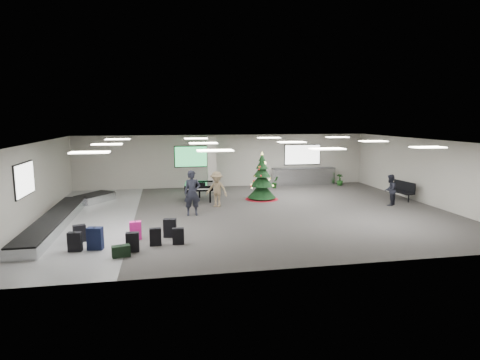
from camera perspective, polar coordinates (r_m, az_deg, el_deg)
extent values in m
plane|color=#363331|center=(18.26, 1.18, -4.55)|extent=(18.00, 18.00, 0.00)
cube|color=#A4A196|center=(24.79, -2.15, 2.75)|extent=(18.00, 0.02, 3.20)
cube|color=#A4A196|center=(11.32, 8.56, -4.68)|extent=(18.00, 0.02, 3.20)
cube|color=#A4A196|center=(18.36, -27.46, -0.39)|extent=(0.02, 14.00, 3.20)
cube|color=#A4A196|center=(21.67, 25.18, 1.03)|extent=(0.02, 14.00, 3.20)
cube|color=silver|center=(17.79, 1.21, 5.53)|extent=(18.00, 14.00, 0.02)
cube|color=gray|center=(18.19, -21.04, -5.19)|extent=(4.00, 14.00, 0.01)
cube|color=#BAB3AA|center=(23.28, -4.07, 2.34)|extent=(0.50, 0.50, 3.20)
cube|color=green|center=(24.49, -6.78, 3.33)|extent=(2.20, 0.08, 1.30)
cube|color=white|center=(25.93, 8.87, 3.59)|extent=(2.40, 0.08, 1.30)
cube|color=white|center=(17.36, -28.31, 0.07)|extent=(0.08, 2.10, 1.30)
cube|color=white|center=(13.62, -20.57, 3.70)|extent=(1.20, 0.60, 0.04)
cube|color=white|center=(17.56, -18.39, 4.84)|extent=(1.20, 0.60, 0.04)
cube|color=white|center=(21.53, -17.00, 5.56)|extent=(1.20, 0.60, 0.04)
cube|color=white|center=(13.52, -3.59, 4.21)|extent=(1.20, 0.60, 0.04)
cube|color=white|center=(17.49, -5.24, 5.24)|extent=(1.20, 0.60, 0.04)
cube|color=white|center=(21.47, -6.28, 5.89)|extent=(1.20, 0.60, 0.04)
cube|color=white|center=(14.57, 12.26, 4.36)|extent=(1.20, 0.60, 0.04)
cube|color=white|center=(18.31, 7.37, 5.37)|extent=(1.20, 0.60, 0.04)
cube|color=white|center=(22.14, 4.15, 6.00)|extent=(1.20, 0.60, 0.04)
cube|color=white|center=(16.55, 25.16, 4.24)|extent=(1.20, 0.60, 0.04)
cube|color=white|center=(19.92, 18.43, 5.26)|extent=(1.20, 0.60, 0.04)
cube|color=white|center=(23.49, 13.68, 5.94)|extent=(1.20, 0.60, 0.04)
cube|color=silver|center=(17.41, -24.90, -5.41)|extent=(1.00, 8.00, 0.38)
cube|color=black|center=(17.36, -24.95, -4.73)|extent=(0.95, 7.90, 0.05)
cube|color=silver|center=(21.65, -19.92, -2.44)|extent=(1.97, 2.21, 0.38)
cube|color=black|center=(21.61, -19.95, -1.90)|extent=(1.87, 2.10, 0.05)
cube|color=silver|center=(25.81, 9.02, 0.49)|extent=(4.00, 0.60, 1.05)
cube|color=#333336|center=(25.74, 9.05, 1.66)|extent=(4.05, 0.65, 0.04)
cube|color=black|center=(13.35, -15.04, -8.52)|extent=(0.41, 0.24, 0.63)
cube|color=black|center=(13.26, -15.10, -7.19)|extent=(0.03, 0.14, 0.02)
cube|color=black|center=(13.80, -11.95, -7.91)|extent=(0.40, 0.23, 0.59)
cube|color=black|center=(13.72, -11.99, -6.69)|extent=(0.04, 0.12, 0.02)
cube|color=#FF219B|center=(14.63, -14.64, -6.95)|extent=(0.42, 0.26, 0.64)
cube|color=black|center=(14.55, -14.69, -5.70)|extent=(0.04, 0.14, 0.02)
cube|color=black|center=(14.63, -9.93, -6.73)|extent=(0.48, 0.32, 0.67)
cube|color=black|center=(14.55, -9.97, -5.43)|extent=(0.06, 0.15, 0.02)
cube|color=black|center=(13.90, -19.90, -7.82)|extent=(0.52, 0.36, 0.74)
cube|color=black|center=(13.80, -19.98, -6.32)|extent=(0.06, 0.17, 0.02)
cube|color=black|center=(13.96, -22.42, -8.12)|extent=(0.44, 0.27, 0.63)
cube|color=black|center=(13.88, -22.50, -6.84)|extent=(0.04, 0.14, 0.02)
cube|color=black|center=(13.01, -16.57, -9.67)|extent=(0.58, 0.39, 0.36)
cube|color=black|center=(12.96, -16.61, -8.89)|extent=(0.06, 0.16, 0.02)
cube|color=black|center=(13.80, -8.77, -7.90)|extent=(0.40, 0.23, 0.56)
cube|color=black|center=(13.72, -8.80, -6.74)|extent=(0.04, 0.12, 0.02)
cube|color=black|center=(14.94, -21.86, -7.06)|extent=(0.46, 0.36, 0.59)
cube|color=black|center=(14.86, -21.92, -5.92)|extent=(0.08, 0.14, 0.02)
cone|color=maroon|center=(21.09, 3.11, -2.58)|extent=(1.75, 1.75, 0.11)
cylinder|color=#3F2819|center=(21.06, 3.11, -2.11)|extent=(0.11, 0.11, 0.46)
cone|color=black|center=(21.01, 3.12, -1.37)|extent=(1.48, 1.48, 0.83)
cone|color=black|center=(20.92, 3.13, 0.12)|extent=(1.20, 1.20, 0.74)
cone|color=black|center=(20.85, 3.14, 1.38)|extent=(0.92, 0.92, 0.65)
cone|color=black|center=(20.81, 3.15, 2.39)|extent=(0.65, 0.65, 0.55)
cone|color=black|center=(20.78, 3.16, 3.27)|extent=(0.37, 0.37, 0.42)
cone|color=#FFE566|center=(20.76, 3.16, 3.83)|extent=(0.15, 0.15, 0.17)
cube|color=black|center=(20.76, -5.83, -0.81)|extent=(1.61, 1.77, 0.26)
cube|color=black|center=(19.90, -5.88, -1.45)|extent=(1.37, 0.42, 0.09)
cube|color=white|center=(19.86, -5.88, -1.31)|extent=(1.22, 0.26, 0.02)
cube|color=black|center=(20.08, -5.87, -0.60)|extent=(0.65, 0.10, 0.20)
cylinder|color=black|center=(20.22, -7.43, -2.39)|extent=(0.09, 0.09, 0.63)
cylinder|color=black|center=(20.19, -4.26, -2.35)|extent=(0.09, 0.09, 0.63)
cylinder|color=black|center=(21.47, -5.78, -1.70)|extent=(0.09, 0.09, 0.63)
cube|color=black|center=(22.36, 21.83, -1.57)|extent=(0.73, 1.60, 0.06)
cylinder|color=black|center=(21.89, 22.66, -2.44)|extent=(0.06, 0.06, 0.41)
cylinder|color=black|center=(22.91, 20.97, -1.86)|extent=(0.06, 0.06, 0.41)
cube|color=black|center=(22.44, 22.39, -0.82)|extent=(0.27, 1.54, 0.52)
imported|color=black|center=(17.57, -6.80, -1.84)|extent=(0.74, 0.51, 1.98)
imported|color=#8D7757|center=(19.16, -3.34, -1.32)|extent=(1.27, 1.13, 1.70)
imported|color=black|center=(20.77, 20.56, -1.34)|extent=(0.93, 0.92, 1.52)
imported|color=#133812|center=(24.40, 5.01, -0.31)|extent=(0.47, 0.42, 0.72)
imported|color=#133812|center=(26.00, 14.02, 0.04)|extent=(0.58, 0.58, 0.74)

